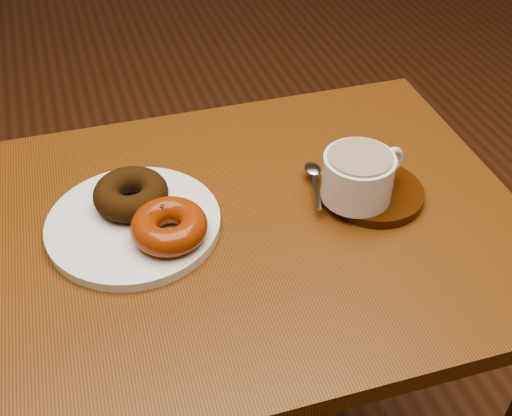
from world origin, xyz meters
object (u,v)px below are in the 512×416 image
object	(u,v)px
donut_plate	(134,224)
coffee_cup	(359,176)
saucer	(375,193)
cafe_table	(243,280)

from	to	relation	value
donut_plate	coffee_cup	distance (m)	0.32
saucer	coffee_cup	size ratio (longest dim) A/B	1.07
donut_plate	saucer	world-z (taller)	same
cafe_table	saucer	xyz separation A→B (m)	(0.20, -0.01, 0.13)
donut_plate	saucer	size ratio (longest dim) A/B	1.70
cafe_table	coffee_cup	distance (m)	0.24
donut_plate	coffee_cup	size ratio (longest dim) A/B	1.82
coffee_cup	donut_plate	bearing A→B (deg)	157.04
cafe_table	coffee_cup	xyz separation A→B (m)	(0.17, -0.01, 0.17)
cafe_table	saucer	bearing A→B (deg)	-0.74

